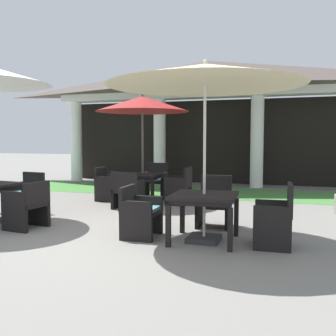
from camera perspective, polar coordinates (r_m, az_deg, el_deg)
name	(u,v)px	position (r m, az deg, el deg)	size (l,w,h in m)	color
ground_plane	(98,241)	(6.09, -10.29, -10.54)	(60.00, 60.00, 0.00)	gray
background_pavilion	(207,88)	(13.17, 5.86, 11.71)	(11.16, 3.09, 4.13)	white
lawn_strip	(193,192)	(11.42, 3.79, -3.52)	(12.96, 2.48, 0.01)	#47843D
patio_chair_near_foreground_east	(28,205)	(7.11, -20.07, -5.22)	(0.61, 0.66, 0.83)	black
patio_chair_near_foreground_north	(27,195)	(8.52, -20.11, -3.73)	(0.63, 0.57, 0.86)	black
patio_table_mid_left	(204,200)	(5.86, 5.38, -4.77)	(1.00, 1.00, 0.73)	black
patio_umbrella_mid_left	(205,76)	(5.86, 5.51, 13.42)	(2.94, 2.94, 2.72)	#2D2D2D
patio_chair_mid_left_west	(140,213)	(6.16, -4.23, -6.60)	(0.56, 0.65, 0.81)	black
patio_chair_mid_left_east	(275,217)	(5.81, 15.62, -7.07)	(0.56, 0.66, 0.92)	black
patio_chair_mid_left_north	(214,204)	(6.91, 6.88, -5.32)	(0.61, 0.59, 0.90)	black
patio_table_mid_right	(143,178)	(9.50, -3.76, -1.46)	(0.87, 0.87, 0.71)	black
patio_umbrella_mid_right	(142,105)	(9.49, -3.82, 9.34)	(2.28, 2.28, 2.65)	#2D2D2D
patio_chair_mid_right_south	(128,191)	(8.64, -6.01, -3.37)	(0.64, 0.52, 0.84)	black
patio_chair_mid_right_west	(108,185)	(9.90, -8.91, -2.48)	(0.56, 0.58, 0.84)	black
patio_chair_mid_right_east	(180,186)	(9.22, 1.79, -2.75)	(0.53, 0.64, 0.89)	black
patio_chair_mid_right_north	(155,181)	(10.41, -1.88, -1.96)	(0.61, 0.51, 0.91)	black
terracotta_urn	(227,195)	(9.51, 8.79, -3.95)	(0.32, 0.32, 0.47)	#9E5633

